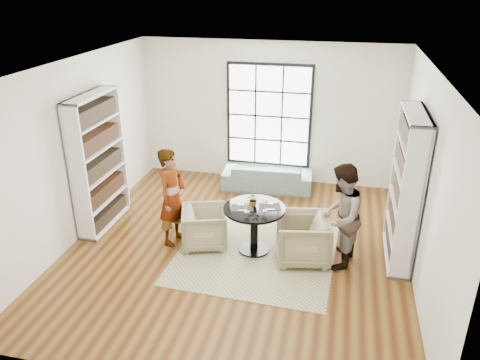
% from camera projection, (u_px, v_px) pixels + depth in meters
% --- Properties ---
extents(ground, '(6.00, 6.00, 0.00)m').
position_uv_depth(ground, '(238.00, 247.00, 7.85)').
color(ground, brown).
extents(room_shell, '(6.00, 6.01, 6.00)m').
position_uv_depth(room_shell, '(245.00, 166.00, 7.83)').
color(room_shell, silver).
rests_on(room_shell, ground).
extents(rug, '(2.61, 2.61, 0.01)m').
position_uv_depth(rug, '(256.00, 253.00, 7.68)').
color(rug, tan).
rests_on(rug, ground).
extents(pedestal_table, '(1.00, 1.00, 0.79)m').
position_uv_depth(pedestal_table, '(254.00, 220.00, 7.53)').
color(pedestal_table, black).
rests_on(pedestal_table, ground).
extents(sofa, '(1.91, 0.84, 0.55)m').
position_uv_depth(sofa, '(267.00, 176.00, 9.91)').
color(sofa, slate).
rests_on(sofa, ground).
extents(armchair_left, '(0.92, 0.91, 0.67)m').
position_uv_depth(armchair_left, '(205.00, 227.00, 7.79)').
color(armchair_left, tan).
rests_on(armchair_left, ground).
extents(armchair_right, '(0.96, 0.94, 0.76)m').
position_uv_depth(armchair_right, '(302.00, 239.00, 7.37)').
color(armchair_right, tan).
rests_on(armchair_right, ground).
extents(person_left, '(0.52, 0.68, 1.67)m').
position_uv_depth(person_left, '(172.00, 197.00, 7.70)').
color(person_left, gray).
rests_on(person_left, ground).
extents(person_right, '(0.78, 0.92, 1.67)m').
position_uv_depth(person_right, '(341.00, 217.00, 7.07)').
color(person_right, gray).
rests_on(person_right, ground).
extents(placemat_left, '(0.40, 0.34, 0.01)m').
position_uv_depth(placemat_left, '(242.00, 208.00, 7.43)').
color(placemat_left, black).
rests_on(placemat_left, pedestal_table).
extents(placemat_right, '(0.40, 0.34, 0.01)m').
position_uv_depth(placemat_right, '(270.00, 207.00, 7.46)').
color(placemat_right, black).
rests_on(placemat_right, pedestal_table).
extents(cutlery_left, '(0.19, 0.25, 0.01)m').
position_uv_depth(cutlery_left, '(242.00, 207.00, 7.43)').
color(cutlery_left, silver).
rests_on(cutlery_left, placemat_left).
extents(cutlery_right, '(0.19, 0.25, 0.01)m').
position_uv_depth(cutlery_right, '(270.00, 206.00, 7.46)').
color(cutlery_right, silver).
rests_on(cutlery_right, placemat_right).
extents(wine_glass_left, '(0.10, 0.10, 0.22)m').
position_uv_depth(wine_glass_left, '(247.00, 203.00, 7.25)').
color(wine_glass_left, silver).
rests_on(wine_glass_left, pedestal_table).
extents(wine_glass_right, '(0.10, 0.10, 0.21)m').
position_uv_depth(wine_glass_right, '(265.00, 202.00, 7.28)').
color(wine_glass_right, silver).
rests_on(wine_glass_right, pedestal_table).
extents(flower_centerpiece, '(0.23, 0.20, 0.23)m').
position_uv_depth(flower_centerpiece, '(254.00, 199.00, 7.46)').
color(flower_centerpiece, gray).
rests_on(flower_centerpiece, pedestal_table).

